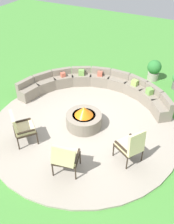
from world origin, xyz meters
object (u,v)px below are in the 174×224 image
Objects in this scene: fire_pit at (84,119)px; lounge_chair_front_left at (21,127)px; lounge_chair_back_left at (131,145)px; lounge_chair_front_right at (65,157)px; curved_stone_bench at (97,87)px; potted_plant_4 at (154,69)px.

fire_pit is 1.05× the size of lounge_chair_front_left.
lounge_chair_back_left is at bearing -22.02° from fire_pit.
fire_pit is at bearing 88.91° from lounge_chair_front_left.
lounge_chair_back_left reaches higher than fire_pit.
lounge_chair_front_left is at bearing 150.41° from lounge_chair_front_right.
curved_stone_bench is at bearing 116.39° from lounge_chair_front_left.
lounge_chair_back_left is 4.62m from potted_plant_4.
potted_plant_4 is (1.50, 2.02, 0.12)m from curved_stone_bench.
lounge_chair_front_left is at bearing -113.08° from potted_plant_4.
potted_plant_4 reaches higher than fire_pit.
potted_plant_4 is (2.25, 5.28, -0.15)m from lounge_chair_front_left.
lounge_chair_front_right is (0.90, -3.64, 0.27)m from curved_stone_bench.
curved_stone_bench is at bearing -126.55° from potted_plant_4.
lounge_chair_front_left is 3.00m from lounge_chair_back_left.
lounge_chair_front_right is at bearing -96.07° from potted_plant_4.
potted_plant_4 is (1.05, 3.87, 0.12)m from fire_pit.
fire_pit is 1.03× the size of lounge_chair_back_left.
potted_plant_4 is at bearing 67.51° from lounge_chair_front_right.
lounge_chair_front_right is at bearing -76.15° from curved_stone_bench.
potted_plant_4 is at bearing 74.82° from fire_pit.
potted_plant_4 reaches higher than curved_stone_bench.
lounge_chair_back_left is at bearing -49.58° from curved_stone_bench.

